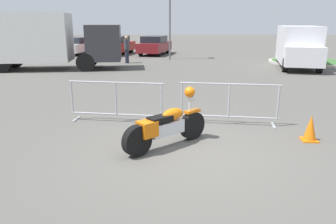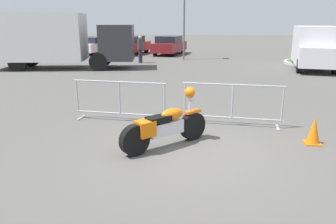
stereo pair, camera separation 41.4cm
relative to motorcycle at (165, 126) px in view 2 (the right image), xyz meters
name	(u,v)px [view 2 (the right image)]	position (x,y,z in m)	size (l,w,h in m)	color
ground_plane	(191,153)	(0.57, -0.27, -0.46)	(120.00, 120.00, 0.00)	#54514C
motorcycle	(165,126)	(0.00, 0.00, 0.00)	(1.64, 1.63, 1.21)	black
crowd_barrier_near	(120,100)	(-1.46, 1.69, 0.10)	(2.51, 0.62, 1.07)	#9EA0A5
crowd_barrier_far	(232,104)	(1.46, 1.69, 0.10)	(2.51, 0.62, 1.07)	#9EA0A5
box_truck	(54,39)	(-7.71, 10.89, 1.17)	(7.98, 3.59, 2.98)	silver
delivery_van	(314,46)	(6.44, 12.75, 0.78)	(2.68, 5.24, 2.31)	silver
parked_car_silver	(59,44)	(-11.71, 19.60, 0.31)	(2.54, 4.70, 1.52)	#B7BABF
parked_car_white	(94,45)	(-8.65, 19.54, 0.22)	(2.25, 4.18, 1.35)	white
parked_car_red	(132,45)	(-5.58, 19.68, 0.27)	(2.40, 4.45, 1.44)	#B21E19
parked_car_maroon	(169,45)	(-2.52, 19.74, 0.28)	(2.43, 4.51, 1.45)	maroon
pedestrian	(140,48)	(-3.63, 14.10, 0.46)	(0.41, 0.41, 1.69)	#262838
planter_island	(321,58)	(7.54, 14.91, -0.06)	(4.70, 4.70, 1.23)	#ADA89E
traffic_cone	(314,131)	(3.14, 0.60, -0.17)	(0.34, 0.34, 0.59)	orange
street_lamp	(184,3)	(-1.08, 16.39, 3.25)	(0.36, 0.70, 5.68)	#595B60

